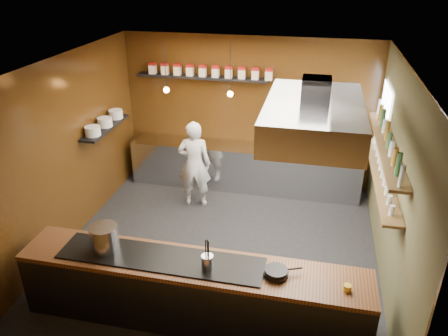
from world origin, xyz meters
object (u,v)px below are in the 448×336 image
(espresso_machine, at_px, (342,145))
(stockpot_large, at_px, (104,238))
(chef, at_px, (194,164))
(extractor_hood, at_px, (314,117))
(stockpot_small, at_px, (104,238))

(espresso_machine, bearing_deg, stockpot_large, -140.09)
(stockpot_large, distance_m, espresso_machine, 4.87)
(chef, bearing_deg, extractor_hood, 132.66)
(stockpot_small, bearing_deg, espresso_machine, 51.33)
(extractor_hood, height_order, espresso_machine, extractor_hood)
(extractor_hood, relative_size, stockpot_small, 6.38)
(espresso_machine, bearing_deg, stockpot_small, -140.64)
(stockpot_large, height_order, espresso_machine, stockpot_large)
(stockpot_large, bearing_deg, extractor_hood, 26.20)
(extractor_hood, bearing_deg, stockpot_large, -153.80)
(stockpot_small, xyz_separation_m, espresso_machine, (3.04, 3.80, -0.01))
(extractor_hood, bearing_deg, chef, 141.00)
(extractor_hood, distance_m, chef, 3.16)
(extractor_hood, height_order, stockpot_small, extractor_hood)
(extractor_hood, bearing_deg, espresso_machine, 77.71)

